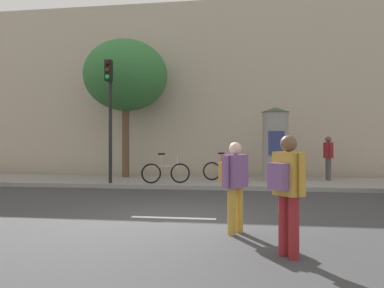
# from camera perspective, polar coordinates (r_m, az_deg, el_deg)

# --- Properties ---
(ground_plane) EXTENTS (80.00, 80.00, 0.00)m
(ground_plane) POSITION_cam_1_polar(r_m,az_deg,el_deg) (8.10, -2.84, -11.04)
(ground_plane) COLOR #38383A
(sidewalk_curb) EXTENTS (36.00, 4.00, 0.15)m
(sidewalk_curb) POSITION_cam_1_polar(r_m,az_deg,el_deg) (14.95, 2.42, -5.75)
(sidewalk_curb) COLOR gray
(sidewalk_curb) RESTS_ON ground_plane
(lane_markings) EXTENTS (25.80, 0.16, 0.01)m
(lane_markings) POSITION_cam_1_polar(r_m,az_deg,el_deg) (8.10, -2.84, -11.01)
(lane_markings) COLOR silver
(lane_markings) RESTS_ON ground_plane
(building_backdrop) EXTENTS (36.00, 5.00, 8.21)m
(building_backdrop) POSITION_cam_1_polar(r_m,az_deg,el_deg) (20.03, 3.92, 7.21)
(building_backdrop) COLOR #B7A893
(building_backdrop) RESTS_ON ground_plane
(traffic_light) EXTENTS (0.24, 0.45, 4.42)m
(traffic_light) POSITION_cam_1_polar(r_m,az_deg,el_deg) (14.04, -12.31, 6.33)
(traffic_light) COLOR black
(traffic_light) RESTS_ON sidewalk_curb
(poster_column) EXTENTS (1.09, 1.09, 2.86)m
(poster_column) POSITION_cam_1_polar(r_m,az_deg,el_deg) (15.08, 12.43, 0.10)
(poster_column) COLOR gray
(poster_column) RESTS_ON sidewalk_curb
(street_tree) EXTENTS (3.60, 3.60, 5.92)m
(street_tree) POSITION_cam_1_polar(r_m,az_deg,el_deg) (16.88, -9.92, 10.04)
(street_tree) COLOR brown
(street_tree) RESTS_ON sidewalk_curb
(pedestrian_in_red_top) EXTENTS (0.51, 0.51, 1.66)m
(pedestrian_in_red_top) POSITION_cam_1_polar(r_m,az_deg,el_deg) (5.34, 14.13, -6.00)
(pedestrian_in_red_top) COLOR maroon
(pedestrian_in_red_top) RESTS_ON ground_plane
(pedestrian_near_pole) EXTENTS (0.52, 0.57, 1.58)m
(pedestrian_near_pole) POSITION_cam_1_polar(r_m,az_deg,el_deg) (6.64, 6.37, -5.22)
(pedestrian_near_pole) COLOR #B78C33
(pedestrian_near_pole) RESTS_ON ground_plane
(pedestrian_in_dark_shirt) EXTENTS (0.30, 0.67, 1.73)m
(pedestrian_in_dark_shirt) POSITION_cam_1_polar(r_m,az_deg,el_deg) (15.90, 19.79, -1.43)
(pedestrian_in_dark_shirt) COLOR #4C4C51
(pedestrian_in_dark_shirt) RESTS_ON sidewalk_curb
(bicycle_leaning) EXTENTS (1.72, 0.56, 1.09)m
(bicycle_leaning) POSITION_cam_1_polar(r_m,az_deg,el_deg) (13.79, -3.97, -4.29)
(bicycle_leaning) COLOR black
(bicycle_leaning) RESTS_ON sidewalk_curb
(bicycle_upright) EXTENTS (1.76, 0.33, 1.09)m
(bicycle_upright) POSITION_cam_1_polar(r_m,az_deg,el_deg) (14.99, 5.02, -3.96)
(bicycle_upright) COLOR black
(bicycle_upright) RESTS_ON sidewalk_curb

